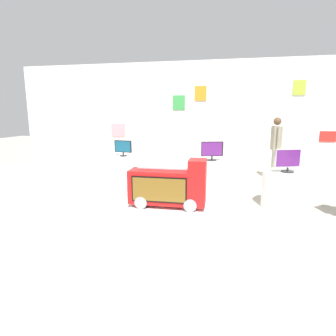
{
  "coord_description": "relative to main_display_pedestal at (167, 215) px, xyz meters",
  "views": [
    {
      "loc": [
        0.67,
        -4.02,
        1.78
      ],
      "look_at": [
        -0.34,
        0.76,
        0.81
      ],
      "focal_mm": 30.0,
      "sensor_mm": 36.0,
      "label": 1
    }
  ],
  "objects": [
    {
      "name": "tv_on_right_rear",
      "position": [
        -1.69,
        2.5,
        0.76
      ],
      "size": [
        0.47,
        0.17,
        0.4
      ],
      "color": "black",
      "rests_on": "display_pedestal_right_rear"
    },
    {
      "name": "tv_on_left_rear",
      "position": [
        2.02,
        1.29,
        0.77
      ],
      "size": [
        0.49,
        0.23,
        0.44
      ],
      "color": "black",
      "rests_on": "display_pedestal_left_rear"
    },
    {
      "name": "tv_on_center_rear",
      "position": [
        0.56,
        2.29,
        0.77
      ],
      "size": [
        0.5,
        0.22,
        0.44
      ],
      "color": "black",
      "rests_on": "display_pedestal_center_rear"
    },
    {
      "name": "display_pedestal_left_rear",
      "position": [
        2.02,
        1.3,
        0.19
      ],
      "size": [
        0.88,
        0.88,
        0.69
      ],
      "primitive_type": "cylinder",
      "color": "white",
      "rests_on": "ground"
    },
    {
      "name": "ground_plane",
      "position": [
        0.23,
        -0.17,
        -0.15
      ],
      "size": [
        30.0,
        30.0,
        0.0
      ],
      "primitive_type": "plane",
      "color": "#A8A091"
    },
    {
      "name": "main_display_pedestal",
      "position": [
        0.0,
        0.0,
        0.0
      ],
      "size": [
        1.68,
        1.68,
        0.31
      ],
      "primitive_type": "cylinder",
      "color": "white",
      "rests_on": "ground"
    },
    {
      "name": "back_wall_display",
      "position": [
        0.23,
        4.79,
        1.51
      ],
      "size": [
        12.68,
        0.13,
        3.34
      ],
      "color": "silver",
      "rests_on": "ground"
    },
    {
      "name": "display_pedestal_right_rear",
      "position": [
        -1.69,
        2.5,
        0.19
      ],
      "size": [
        0.83,
        0.83,
        0.69
      ],
      "primitive_type": "cylinder",
      "color": "white",
      "rests_on": "ground"
    },
    {
      "name": "shopper_browsing_rear",
      "position": [
        2.15,
        3.62,
        0.81
      ],
      "size": [
        0.23,
        0.56,
        1.66
      ],
      "color": "#B2ADA3",
      "rests_on": "ground"
    },
    {
      "name": "display_pedestal_center_rear",
      "position": [
        0.56,
        2.29,
        0.19
      ],
      "size": [
        0.82,
        0.82,
        0.69
      ],
      "primitive_type": "cylinder",
      "color": "white",
      "rests_on": "ground"
    },
    {
      "name": "novelty_firetruck_tv",
      "position": [
        0.03,
        -0.01,
        0.48
      ],
      "size": [
        1.21,
        0.45,
        0.77
      ],
      "color": "gray",
      "rests_on": "main_display_pedestal"
    }
  ]
}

